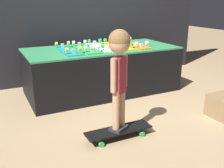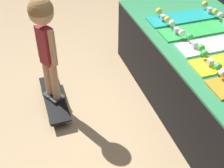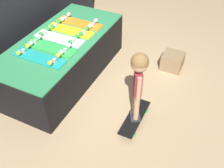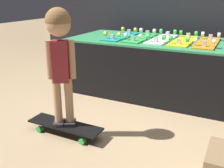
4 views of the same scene
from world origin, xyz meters
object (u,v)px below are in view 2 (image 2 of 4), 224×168
object	(u,v)px
skateboard_white_on_rack	(220,42)
skateboard_on_floor	(54,99)
skateboard_teal_on_rack	(186,16)
skateboard_green_on_rack	(201,29)
child	(44,32)

from	to	relation	value
skateboard_white_on_rack	skateboard_on_floor	bearing A→B (deg)	-107.42
skateboard_teal_on_rack	skateboard_green_on_rack	size ratio (longest dim) A/B	1.00
skateboard_green_on_rack	skateboard_white_on_rack	xyz separation A→B (m)	(0.25, 0.03, 0.00)
skateboard_green_on_rack	skateboard_on_floor	distance (m)	1.45
skateboard_on_floor	child	xyz separation A→B (m)	(0.00, -0.00, 0.69)
skateboard_teal_on_rack	skateboard_green_on_rack	bearing A→B (deg)	1.20
skateboard_white_on_rack	child	size ratio (longest dim) A/B	0.76
skateboard_teal_on_rack	skateboard_green_on_rack	world-z (taller)	same
skateboard_teal_on_rack	child	world-z (taller)	child
skateboard_white_on_rack	skateboard_on_floor	distance (m)	1.52
skateboard_teal_on_rack	child	bearing A→B (deg)	-86.58
skateboard_teal_on_rack	skateboard_on_floor	distance (m)	1.43
skateboard_white_on_rack	child	world-z (taller)	child
skateboard_white_on_rack	child	distance (m)	1.41
child	skateboard_green_on_rack	bearing A→B (deg)	54.31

